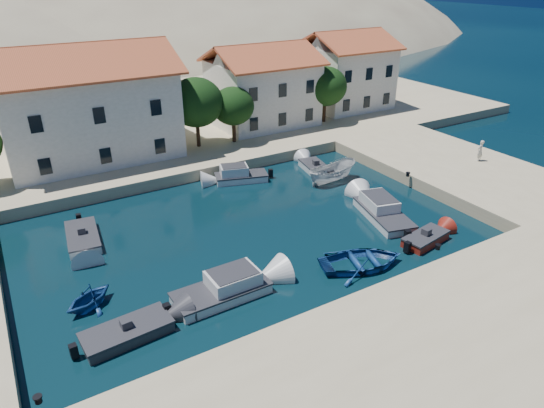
{
  "coord_description": "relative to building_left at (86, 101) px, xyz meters",
  "views": [
    {
      "loc": [
        -13.41,
        -15.55,
        16.36
      ],
      "look_at": [
        1.54,
        9.5,
        2.0
      ],
      "focal_mm": 32.0,
      "sensor_mm": 36.0,
      "label": 1
    }
  ],
  "objects": [
    {
      "name": "ground",
      "position": [
        6.0,
        -28.0,
        -5.94
      ],
      "size": [
        400.0,
        400.0,
        0.0
      ],
      "primitive_type": "plane",
      "color": "black",
      "rests_on": "ground"
    },
    {
      "name": "rowboat_west",
      "position": [
        -5.11,
        -20.7,
        -5.94
      ],
      "size": [
        3.6,
        3.44,
        1.47
      ],
      "primitive_type": "imported",
      "rotation": [
        0.0,
        0.0,
        -1.07
      ],
      "color": "navy",
      "rests_on": "ground"
    },
    {
      "name": "motorboat_white_ne",
      "position": [
        16.32,
        -11.31,
        -5.64
      ],
      "size": [
        2.44,
        4.06,
        1.25
      ],
      "rotation": [
        0.0,
        0.0,
        1.39
      ],
      "color": "silver",
      "rests_on": "ground"
    },
    {
      "name": "pedestrian",
      "position": [
        28.54,
        -18.64,
        -4.0
      ],
      "size": [
        0.76,
        0.58,
        1.88
      ],
      "primitive_type": "imported",
      "rotation": [
        0.0,
        0.0,
        3.36
      ],
      "color": "beige",
      "rests_on": "quay_east"
    },
    {
      "name": "bollards",
      "position": [
        8.8,
        -24.13,
        -4.79
      ],
      "size": [
        29.36,
        9.56,
        0.3
      ],
      "color": "black",
      "rests_on": "ground"
    },
    {
      "name": "quay_south",
      "position": [
        6.0,
        -34.0,
        -5.44
      ],
      "size": [
        52.0,
        12.0,
        1.0
      ],
      "primitive_type": "cube",
      "color": "tan",
      "rests_on": "ground"
    },
    {
      "name": "building_mid",
      "position": [
        18.0,
        1.0,
        -0.71
      ],
      "size": [
        10.5,
        8.4,
        8.3
      ],
      "color": "beige",
      "rests_on": "quay_north"
    },
    {
      "name": "building_right",
      "position": [
        30.0,
        2.0,
        -0.46
      ],
      "size": [
        9.45,
        8.4,
        8.8
      ],
      "color": "beige",
      "rests_on": "quay_north"
    },
    {
      "name": "boat_east",
      "position": [
        16.14,
        -13.92,
        -5.94
      ],
      "size": [
        4.82,
        2.04,
        1.83
      ],
      "primitive_type": "imported",
      "rotation": [
        0.0,
        0.0,
        1.63
      ],
      "color": "silver",
      "rests_on": "ground"
    },
    {
      "name": "hills",
      "position": [
        26.64,
        95.62,
        -29.34
      ],
      "size": [
        254.0,
        176.0,
        99.0
      ],
      "color": "gray",
      "rests_on": "ground"
    },
    {
      "name": "quay_north",
      "position": [
        8.0,
        10.0,
        -5.44
      ],
      "size": [
        80.0,
        36.0,
        1.0
      ],
      "primitive_type": "cube",
      "color": "tan",
      "rests_on": "ground"
    },
    {
      "name": "motorboat_red_se",
      "position": [
        15.3,
        -25.12,
        -5.64
      ],
      "size": [
        3.6,
        2.06,
        1.25
      ],
      "rotation": [
        0.0,
        0.0,
        0.17
      ],
      "color": "maroon",
      "rests_on": "ground"
    },
    {
      "name": "building_left",
      "position": [
        0.0,
        0.0,
        0.0
      ],
      "size": [
        14.7,
        9.45,
        9.7
      ],
      "color": "beige",
      "rests_on": "quay_north"
    },
    {
      "name": "trees",
      "position": [
        10.51,
        -2.54,
        -1.1
      ],
      "size": [
        37.3,
        5.3,
        6.45
      ],
      "color": "#382314",
      "rests_on": "quay_north"
    },
    {
      "name": "cabin_cruiser_south",
      "position": [
        1.29,
        -23.58,
        -5.46
      ],
      "size": [
        5.36,
        2.36,
        1.6
      ],
      "rotation": [
        0.0,
        0.0,
        0.02
      ],
      "color": "silver",
      "rests_on": "ground"
    },
    {
      "name": "quay_east",
      "position": [
        26.5,
        -18.0,
        -5.44
      ],
      "size": [
        11.0,
        20.0,
        1.0
      ],
      "primitive_type": "cube",
      "color": "tan",
      "rests_on": "ground"
    },
    {
      "name": "motorboat_grey_sw",
      "position": [
        -4.04,
        -24.1,
        -5.64
      ],
      "size": [
        4.42,
        2.22,
        1.25
      ],
      "rotation": [
        0.0,
        0.0,
        0.08
      ],
      "color": "#2F2F33",
      "rests_on": "ground"
    },
    {
      "name": "cabin_cruiser_north",
      "position": [
        9.68,
        -9.84,
        -5.46
      ],
      "size": [
        4.7,
        3.05,
        1.6
      ],
      "rotation": [
        0.0,
        0.0,
        2.84
      ],
      "color": "silver",
      "rests_on": "ground"
    },
    {
      "name": "rowboat_south",
      "position": [
        9.88,
        -25.14,
        -5.94
      ],
      "size": [
        6.0,
        5.0,
        1.07
      ],
      "primitive_type": "imported",
      "rotation": [
        0.0,
        0.0,
        1.28
      ],
      "color": "navy",
      "rests_on": "ground"
    },
    {
      "name": "motorboat_white_west",
      "position": [
        -3.96,
        -13.42,
        -5.64
      ],
      "size": [
        2.44,
        4.6,
        1.25
      ],
      "rotation": [
        0.0,
        0.0,
        -1.68
      ],
      "color": "silver",
      "rests_on": "ground"
    },
    {
      "name": "cabin_cruiser_east",
      "position": [
        15.28,
        -21.16,
        -5.46
      ],
      "size": [
        3.61,
        6.0,
        1.6
      ],
      "rotation": [
        0.0,
        0.0,
        1.31
      ],
      "color": "silver",
      "rests_on": "ground"
    }
  ]
}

